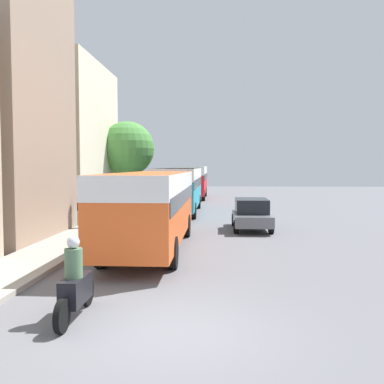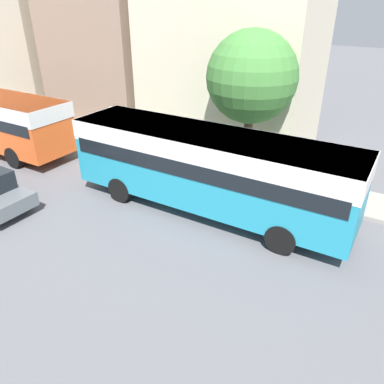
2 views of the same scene
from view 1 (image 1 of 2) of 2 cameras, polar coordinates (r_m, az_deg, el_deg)
ground_plane at (r=8.49m, az=-2.84°, el=-18.21°), size 120.00×120.00×0.00m
building_far_terrace at (r=27.65m, az=-17.18°, el=6.47°), size 5.21×8.45×9.35m
bus_lead at (r=16.09m, az=-5.41°, el=-1.02°), size 2.49×9.76×2.90m
bus_following at (r=28.67m, az=-1.70°, el=1.07°), size 2.58×10.53×3.01m
bus_third_in_line at (r=41.90m, az=0.09°, el=1.92°), size 2.62×9.52×3.15m
motorcycle_behind_lead at (r=9.28m, az=-15.33°, el=-11.97°), size 0.38×2.24×1.73m
car_crossing at (r=21.42m, az=7.93°, el=-2.89°), size 1.85×4.12×1.53m
pedestrian_near_curb at (r=21.44m, az=-14.51°, el=-2.24°), size 0.43×0.43×1.79m
street_tree at (r=29.19m, az=-8.64°, el=5.70°), size 3.66×3.66×6.02m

